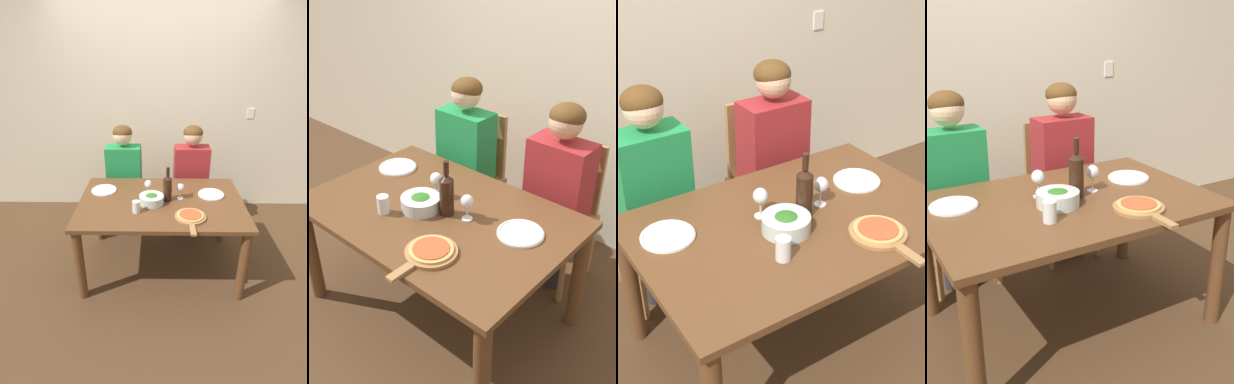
% 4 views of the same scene
% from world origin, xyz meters
% --- Properties ---
extents(ground_plane, '(40.00, 40.00, 0.00)m').
position_xyz_m(ground_plane, '(0.00, 0.00, 0.00)').
color(ground_plane, '#4C331E').
extents(back_wall, '(10.00, 0.06, 2.70)m').
position_xyz_m(back_wall, '(0.00, 1.32, 1.35)').
color(back_wall, beige).
rests_on(back_wall, ground).
extents(dining_table, '(1.49, 1.00, 0.73)m').
position_xyz_m(dining_table, '(0.00, 0.00, 0.62)').
color(dining_table, brown).
rests_on(dining_table, ground).
extents(chair_left, '(0.42, 0.42, 0.95)m').
position_xyz_m(chair_left, '(-0.41, 0.81, 0.52)').
color(chair_left, '#9E7042').
rests_on(chair_left, ground).
extents(chair_right, '(0.42, 0.42, 0.95)m').
position_xyz_m(chair_right, '(0.34, 0.81, 0.52)').
color(chair_right, '#9E7042').
rests_on(chair_right, ground).
extents(person_woman, '(0.47, 0.51, 1.24)m').
position_xyz_m(person_woman, '(-0.41, 0.70, 0.75)').
color(person_woman, '#28282D').
rests_on(person_woman, ground).
extents(person_man, '(0.47, 0.51, 1.24)m').
position_xyz_m(person_man, '(0.34, 0.70, 0.75)').
color(person_man, '#28282D').
rests_on(person_man, ground).
extents(wine_bottle, '(0.08, 0.08, 0.32)m').
position_xyz_m(wine_bottle, '(0.06, 0.01, 0.86)').
color(wine_bottle, black).
rests_on(wine_bottle, dining_table).
extents(broccoli_bowl, '(0.22, 0.22, 0.08)m').
position_xyz_m(broccoli_bowl, '(-0.09, -0.05, 0.77)').
color(broccoli_bowl, silver).
rests_on(broccoli_bowl, dining_table).
extents(dinner_plate_left, '(0.24, 0.24, 0.02)m').
position_xyz_m(dinner_plate_left, '(-0.55, 0.20, 0.74)').
color(dinner_plate_left, white).
rests_on(dinner_plate_left, dining_table).
extents(dinner_plate_right, '(0.24, 0.24, 0.02)m').
position_xyz_m(dinner_plate_right, '(0.47, 0.12, 0.74)').
color(dinner_plate_right, white).
rests_on(dinner_plate_right, dining_table).
extents(pizza_on_board, '(0.26, 0.40, 0.04)m').
position_xyz_m(pizza_on_board, '(0.24, -0.30, 0.75)').
color(pizza_on_board, '#9E7042').
rests_on(pizza_on_board, dining_table).
extents(wine_glass_left, '(0.07, 0.07, 0.15)m').
position_xyz_m(wine_glass_left, '(-0.12, 0.11, 0.84)').
color(wine_glass_left, silver).
rests_on(wine_glass_left, dining_table).
extents(wine_glass_right, '(0.07, 0.07, 0.15)m').
position_xyz_m(wine_glass_right, '(0.18, 0.04, 0.84)').
color(wine_glass_right, silver).
rests_on(wine_glass_right, dining_table).
extents(water_tumbler, '(0.07, 0.07, 0.10)m').
position_xyz_m(water_tumbler, '(-0.21, -0.21, 0.78)').
color(water_tumbler, silver).
rests_on(water_tumbler, dining_table).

